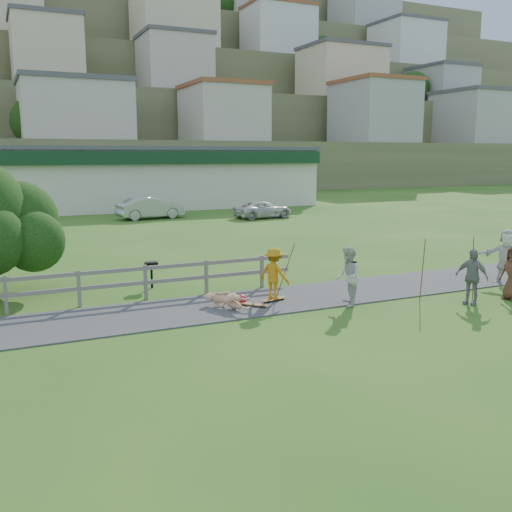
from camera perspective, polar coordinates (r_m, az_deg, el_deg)
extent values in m
plane|color=#275A19|center=(15.77, -0.85, -6.35)|extent=(260.00, 260.00, 0.00)
cube|color=#363638|center=(17.10, -2.90, -4.98)|extent=(34.00, 3.00, 0.04)
cube|color=#5F5A53|center=(17.57, -23.76, -3.65)|extent=(0.10, 0.10, 1.10)
cube|color=#5F5A53|center=(17.70, -17.28, -3.14)|extent=(0.10, 0.10, 1.10)
cube|color=#5F5A53|center=(18.05, -10.98, -2.61)|extent=(0.10, 0.10, 1.10)
cube|color=#5F5A53|center=(18.61, -4.99, -2.08)|extent=(0.10, 0.10, 1.10)
cube|color=#5F5A53|center=(19.36, 0.59, -1.56)|extent=(0.10, 0.10, 1.10)
cube|color=#5F5A53|center=(17.55, -18.97, -1.84)|extent=(15.00, 0.08, 0.12)
cube|color=#5F5A53|center=(17.65, -18.89, -3.27)|extent=(15.00, 0.08, 0.12)
cube|color=beige|center=(49.91, -13.16, 7.51)|extent=(32.00, 10.00, 4.80)
cube|color=#14371E|center=(44.79, -11.88, 9.59)|extent=(32.00, 0.60, 1.00)
cube|color=#4E4E53|center=(49.87, -13.28, 10.43)|extent=(32.50, 10.50, 0.30)
cube|color=#505C36|center=(69.11, -19.90, 8.33)|extent=(220.00, 14.00, 6.00)
cube|color=beige|center=(69.28, -20.24, 13.71)|extent=(10.00, 9.00, 7.00)
cube|color=#4E4E53|center=(69.65, -20.43, 16.78)|extent=(10.40, 9.40, 0.50)
cube|color=#505C36|center=(82.08, -20.88, 10.92)|extent=(220.00, 14.00, 13.00)
cube|color=beige|center=(82.93, -21.34, 17.83)|extent=(10.00, 9.00, 7.00)
cube|color=#4E4E53|center=(83.56, -21.52, 20.37)|extent=(10.40, 9.40, 0.50)
cube|color=#505C36|center=(95.21, -21.62, 13.09)|extent=(220.00, 14.00, 21.00)
cube|color=beige|center=(97.11, -22.20, 21.34)|extent=(10.00, 9.00, 7.00)
cube|color=#505C36|center=(108.51, -22.21, 14.99)|extent=(220.00, 14.00, 30.00)
cube|color=#505C36|center=(122.96, -22.71, 16.65)|extent=(220.00, 14.00, 40.00)
imported|color=#BA7911|center=(17.37, 1.82, -2.10)|extent=(1.02, 1.18, 1.59)
imported|color=tan|center=(16.68, -2.90, -4.45)|extent=(1.52, 1.06, 0.56)
imported|color=beige|center=(17.14, 9.18, -2.05)|extent=(1.00, 1.08, 1.79)
imported|color=gray|center=(18.34, 20.76, -1.94)|extent=(0.75, 1.07, 1.69)
imported|color=silver|center=(21.66, 23.76, -0.05)|extent=(1.46, 1.81, 1.93)
imported|color=#A5A7AD|center=(40.70, -10.53, 4.76)|extent=(4.84, 2.20, 1.54)
imported|color=silver|center=(40.55, 0.72, 4.66)|extent=(4.49, 2.47, 1.19)
sphere|color=red|center=(17.25, -1.47, -4.37)|extent=(0.31, 0.31, 0.31)
cylinder|color=brown|center=(17.97, 2.97, -1.31)|extent=(0.03, 0.03, 1.83)
cylinder|color=brown|center=(18.19, 16.31, -1.36)|extent=(0.03, 0.03, 1.95)
cylinder|color=brown|center=(18.92, 20.89, -1.17)|extent=(0.03, 0.03, 1.97)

